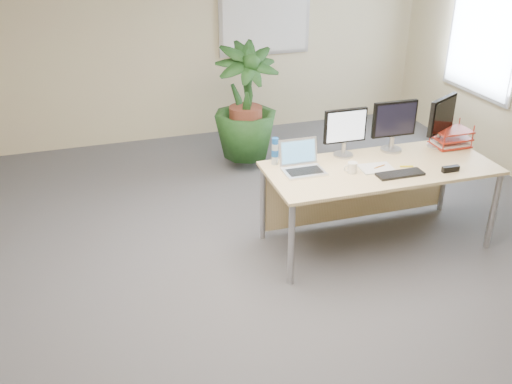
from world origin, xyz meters
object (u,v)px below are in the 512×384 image
object	(u,v)px
monitor_right	(394,123)
laptop	(302,163)
floor_plant	(246,109)
monitor_left	(345,129)
desk	(373,178)

from	to	relation	value
monitor_right	laptop	bearing A→B (deg)	-171.36
monitor_right	laptop	size ratio (longest dim) A/B	1.35
floor_plant	monitor_right	bearing A→B (deg)	-62.98
monitor_left	laptop	distance (m)	0.57
floor_plant	laptop	xyz separation A→B (m)	(-0.08, -1.96, 0.12)
desk	monitor_left	world-z (taller)	monitor_left
desk	laptop	size ratio (longest dim) A/B	5.78
laptop	monitor_right	bearing A→B (deg)	8.64
desk	monitor_left	bearing A→B (deg)	135.53
floor_plant	monitor_right	distance (m)	2.06
desk	monitor_left	size ratio (longest dim) A/B	4.59
floor_plant	monitor_right	size ratio (longest dim) A/B	3.03
floor_plant	monitor_left	world-z (taller)	floor_plant
monitor_left	monitor_right	xyz separation A→B (m)	(0.50, -0.03, 0.02)
desk	laptop	world-z (taller)	laptop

